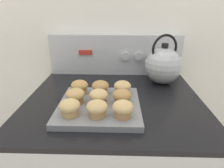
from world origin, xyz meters
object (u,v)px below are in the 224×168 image
at_px(muffin_r0_c0, 70,107).
at_px(muffin_r2_c1, 100,87).
at_px(muffin_r0_c1, 97,108).
at_px(tea_kettle, 163,65).
at_px(muffin_r1_c0, 75,96).
at_px(muffin_pan, 99,106).
at_px(muffin_r1_c1, 99,97).
at_px(muffin_r2_c2, 122,88).
at_px(muffin_r1_c2, 122,97).
at_px(muffin_r0_c2, 123,109).
at_px(muffin_r2_c0, 80,87).

height_order(muffin_r0_c0, muffin_r2_c1, same).
xyz_separation_m(muffin_r0_c1, tea_kettle, (0.29, 0.37, 0.04)).
bearing_deg(muffin_r1_c0, muffin_pan, -1.48).
bearing_deg(muffin_r1_c1, muffin_r2_c2, 44.41).
relative_size(muffin_r1_c0, muffin_r1_c2, 1.00).
relative_size(muffin_r1_c0, tea_kettle, 0.29).
xyz_separation_m(muffin_r0_c2, muffin_r2_c2, (0.00, 0.18, 0.00)).
xyz_separation_m(muffin_r1_c2, muffin_r2_c1, (-0.09, 0.09, 0.00)).
bearing_deg(muffin_r1_c1, muffin_pan, 40.12).
relative_size(muffin_r1_c1, muffin_r2_c0, 1.00).
distance_m(muffin_r0_c2, muffin_r2_c1, 0.20).
height_order(muffin_r1_c2, tea_kettle, tea_kettle).
distance_m(muffin_r0_c1, muffin_r0_c2, 0.09).
xyz_separation_m(muffin_r1_c1, muffin_r2_c0, (-0.09, 0.09, 0.00)).
bearing_deg(muffin_r1_c1, muffin_r2_c0, 134.40).
height_order(muffin_r0_c2, muffin_r2_c2, same).
height_order(muffin_r0_c0, muffin_r1_c0, same).
relative_size(muffin_r1_c0, muffin_r2_c0, 1.00).
bearing_deg(muffin_r2_c1, muffin_r2_c2, 0.42).
xyz_separation_m(muffin_r0_c1, muffin_r1_c2, (0.08, 0.09, 0.00)).
xyz_separation_m(muffin_r0_c2, muffin_r1_c2, (-0.00, 0.09, 0.00)).
xyz_separation_m(muffin_pan, muffin_r2_c2, (0.09, 0.09, 0.04)).
height_order(muffin_r0_c2, tea_kettle, tea_kettle).
height_order(muffin_r1_c2, muffin_r2_c1, same).
bearing_deg(muffin_r2_c2, muffin_pan, -135.52).
relative_size(muffin_r1_c1, muffin_r1_c2, 1.00).
relative_size(muffin_r0_c1, muffin_r0_c2, 1.00).
distance_m(muffin_r0_c0, muffin_r1_c1, 0.12).
bearing_deg(muffin_r0_c2, muffin_pan, 134.05).
distance_m(muffin_r2_c0, muffin_r2_c1, 0.09).
bearing_deg(tea_kettle, muffin_r2_c1, -147.16).
distance_m(muffin_r0_c0, muffin_r1_c2, 0.20).
height_order(muffin_r0_c1, tea_kettle, tea_kettle).
xyz_separation_m(muffin_r1_c0, muffin_r2_c0, (0.00, 0.09, 0.00)).
bearing_deg(muffin_r0_c0, muffin_r0_c2, -1.17).
distance_m(muffin_r0_c0, muffin_r0_c2, 0.18).
distance_m(muffin_r1_c0, muffin_r2_c0, 0.09).
distance_m(muffin_r0_c2, muffin_r1_c2, 0.09).
bearing_deg(muffin_r0_c0, muffin_r2_c2, 44.07).
bearing_deg(muffin_r0_c0, muffin_r1_c1, 43.73).
bearing_deg(muffin_r0_c2, tea_kettle, 60.97).
height_order(muffin_r2_c0, tea_kettle, tea_kettle).
xyz_separation_m(muffin_r1_c0, muffin_r2_c2, (0.18, 0.09, 0.00)).
height_order(muffin_r0_c1, muffin_r2_c1, same).
distance_m(muffin_r0_c0, muffin_r2_c0, 0.18).
height_order(muffin_pan, muffin_r0_c2, muffin_r0_c2).
bearing_deg(tea_kettle, muffin_r2_c0, -153.85).
relative_size(muffin_r0_c0, muffin_r2_c2, 1.00).
height_order(muffin_r0_c2, muffin_r1_c2, same).
bearing_deg(tea_kettle, muffin_r1_c1, -136.53).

